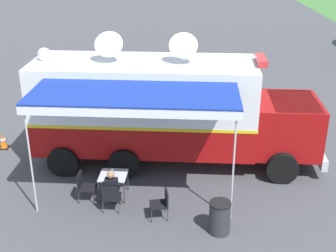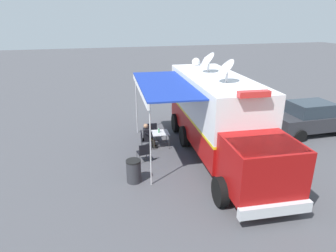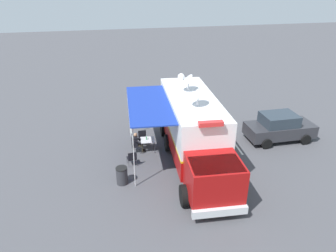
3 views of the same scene
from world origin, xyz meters
name	(u,v)px [view 3 (image 3 of 3)]	position (x,y,z in m)	size (l,w,h in m)	color
ground_plane	(190,153)	(0.00, 0.00, 0.00)	(100.00, 100.00, 0.00)	#47474C
lot_stripe	(229,136)	(-3.11, -1.55, 0.00)	(0.12, 4.80, 0.01)	silver
command_truck	(194,129)	(0.09, 0.74, 1.95)	(5.26, 9.64, 4.53)	#9E0F0F
folding_table	(148,140)	(2.37, -0.85, 0.67)	(0.86, 0.86, 0.73)	silver
water_bottle	(146,138)	(2.43, -0.87, 0.83)	(0.07, 0.07, 0.22)	#3F9959
folding_chair_at_table	(134,144)	(3.17, -0.84, 0.51)	(0.51, 0.51, 0.87)	black
folding_chair_beside_table	(142,137)	(2.56, -1.70, 0.51)	(0.51, 0.51, 0.87)	black
folding_chair_spare_by_truck	(132,157)	(3.46, 0.60, 0.51)	(0.54, 0.54, 0.87)	black
seated_responder	(137,142)	(2.98, -0.82, 0.65)	(0.68, 0.58, 1.25)	black
trash_bin	(122,176)	(4.14, 2.11, 0.46)	(0.57, 0.57, 0.91)	#2D2D33
traffic_cone	(182,113)	(-0.93, -5.23, 0.28)	(0.36, 0.36, 0.58)	black
car_behind_truck	(279,127)	(-5.89, -0.43, 0.88)	(4.22, 2.05, 1.76)	#2D2D33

